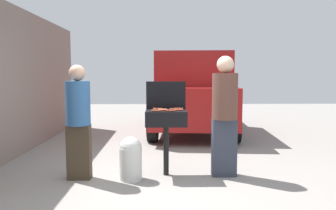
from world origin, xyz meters
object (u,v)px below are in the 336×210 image
Objects in this scene: hot_dog_6 at (179,109)px; person_left at (78,118)px; bbq_grill at (166,120)px; hot_dog_4 at (174,109)px; hot_dog_7 at (163,110)px; propane_tank at (131,157)px; hot_dog_2 at (156,111)px; hot_dog_1 at (179,110)px; person_right at (225,112)px; hot_dog_5 at (158,109)px; hot_dog_0 at (171,111)px; hot_dog_3 at (162,109)px; parked_minivan at (193,92)px.

hot_dog_6 is 1.47m from person_left.
hot_dog_4 reaches higher than bbq_grill.
hot_dog_7 is at bearing -136.03° from hot_dog_4.
propane_tank is at bearing -155.40° from hot_dog_4.
hot_dog_4 is 0.08× the size of person_left.
propane_tank is (-0.36, -0.07, -0.66)m from hot_dog_2.
hot_dog_1 is at bearing -93.05° from hot_dog_6.
bbq_grill is 0.55× the size of person_right.
propane_tank is at bearing -164.33° from hot_dog_7.
hot_dog_1 is at bearing -27.35° from hot_dog_5.
hot_dog_4 is 0.21× the size of propane_tank.
hot_dog_1 is at bearing 37.36° from hot_dog_0.
propane_tank is at bearing -153.36° from hot_dog_6.
hot_dog_3 is at bearing -7.98° from person_right.
hot_dog_3 is at bearing -159.17° from hot_dog_4.
hot_dog_5 and hot_dog_7 have the same top height.
hot_dog_2 is at bearing 11.45° from propane_tank.
bbq_grill is 1.57× the size of propane_tank.
hot_dog_1 is 0.19m from hot_dog_6.
bbq_grill is at bearing 83.32° from parked_minivan.
hot_dog_5 is 0.08× the size of person_left.
hot_dog_2 is (-0.21, 0.01, 0.00)m from hot_dog_0.
person_right is (0.89, 0.03, -0.03)m from hot_dog_7.
hot_dog_7 is at bearing -136.99° from hot_dog_6.
person_left is (-1.24, -0.16, 0.06)m from bbq_grill.
hot_dog_3 is 0.07× the size of person_right.
bbq_grill is 7.44× the size of hot_dog_6.
person_right is (0.98, -0.16, -0.03)m from hot_dog_5.
hot_dog_5 is at bearing 40.08° from propane_tank.
person_left reaches higher than bbq_grill.
parked_minivan reaches higher than person_left.
person_right is at bearing -0.11° from hot_dog_1.
person_right is at bearing -6.67° from person_left.
hot_dog_0 is at bearing 84.62° from parked_minivan.
hot_dog_7 is 1.21m from person_left.
hot_dog_0 and hot_dog_7 have the same top height.
hot_dog_6 is (0.01, 0.19, 0.00)m from hot_dog_1.
bbq_grill is 7.44× the size of hot_dog_7.
hot_dog_0 is at bearing -1.82° from hot_dog_2.
parked_minivan is at bearing 77.93° from hot_dog_3.
hot_dog_2 is 1.00m from person_right.
hot_dog_3 is (-0.24, 0.06, 0.00)m from hot_dog_1.
parked_minivan is (0.81, 3.79, 0.05)m from hot_dog_3.
person_left is at bearing -1.11° from person_right.
person_right is at bearing -3.74° from bbq_grill.
person_left is 2.10m from person_right.
parked_minivan is (2.00, 3.96, 0.14)m from person_left.
hot_dog_3 is at bearing 171.35° from bbq_grill.
bbq_grill is 0.29m from hot_dog_6.
person_right is at bearing -16.47° from hot_dog_6.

